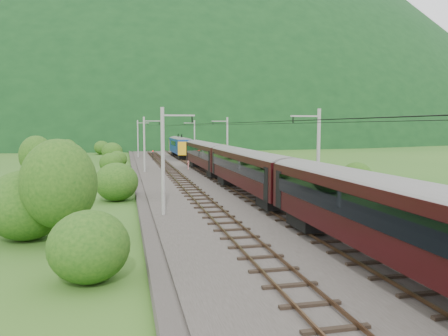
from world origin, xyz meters
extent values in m
plane|color=#29581B|center=(0.00, 0.00, 0.00)|extent=(600.00, 600.00, 0.00)
cube|color=#38332D|center=(0.00, 10.00, 0.15)|extent=(14.00, 220.00, 0.30)
cube|color=#513722|center=(-3.12, 10.00, 0.49)|extent=(0.08, 220.00, 0.15)
cube|color=#513722|center=(-1.68, 10.00, 0.49)|extent=(0.08, 220.00, 0.15)
cube|color=black|center=(-2.40, 10.00, 0.36)|extent=(2.40, 220.00, 0.12)
cube|color=#513722|center=(1.68, 10.00, 0.49)|extent=(0.08, 220.00, 0.15)
cube|color=#513722|center=(3.12, 10.00, 0.49)|extent=(0.08, 220.00, 0.15)
cube|color=black|center=(2.40, 10.00, 0.36)|extent=(2.40, 220.00, 0.12)
cylinder|color=gray|center=(-6.20, 0.00, 4.30)|extent=(0.28, 0.28, 8.00)
cube|color=gray|center=(-5.00, 0.00, 7.70)|extent=(2.40, 0.12, 0.12)
cylinder|color=black|center=(-4.00, 0.00, 7.40)|extent=(0.10, 0.10, 0.50)
cylinder|color=gray|center=(-6.20, 32.00, 4.30)|extent=(0.28, 0.28, 8.00)
cube|color=gray|center=(-5.00, 32.00, 7.70)|extent=(2.40, 0.12, 0.12)
cylinder|color=black|center=(-4.00, 32.00, 7.40)|extent=(0.10, 0.10, 0.50)
cylinder|color=gray|center=(-6.20, 64.00, 4.30)|extent=(0.28, 0.28, 8.00)
cube|color=gray|center=(-5.00, 64.00, 7.70)|extent=(2.40, 0.12, 0.12)
cylinder|color=black|center=(-4.00, 64.00, 7.40)|extent=(0.10, 0.10, 0.50)
cylinder|color=gray|center=(-6.20, 96.00, 4.30)|extent=(0.28, 0.28, 8.00)
cube|color=gray|center=(-5.00, 96.00, 7.70)|extent=(2.40, 0.12, 0.12)
cylinder|color=black|center=(-4.00, 96.00, 7.40)|extent=(0.10, 0.10, 0.50)
cylinder|color=gray|center=(-6.20, 128.00, 4.30)|extent=(0.28, 0.28, 8.00)
cube|color=gray|center=(-5.00, 128.00, 7.70)|extent=(2.40, 0.12, 0.12)
cylinder|color=black|center=(-4.00, 128.00, 7.40)|extent=(0.10, 0.10, 0.50)
cylinder|color=gray|center=(6.20, 0.00, 4.30)|extent=(0.28, 0.28, 8.00)
cube|color=gray|center=(5.00, 0.00, 7.70)|extent=(2.40, 0.12, 0.12)
cylinder|color=black|center=(4.00, 0.00, 7.40)|extent=(0.10, 0.10, 0.50)
cylinder|color=gray|center=(6.20, 32.00, 4.30)|extent=(0.28, 0.28, 8.00)
cube|color=gray|center=(5.00, 32.00, 7.70)|extent=(2.40, 0.12, 0.12)
cylinder|color=black|center=(4.00, 32.00, 7.40)|extent=(0.10, 0.10, 0.50)
cylinder|color=gray|center=(6.20, 64.00, 4.30)|extent=(0.28, 0.28, 8.00)
cube|color=gray|center=(5.00, 64.00, 7.70)|extent=(2.40, 0.12, 0.12)
cylinder|color=black|center=(4.00, 64.00, 7.40)|extent=(0.10, 0.10, 0.50)
cylinder|color=gray|center=(6.20, 96.00, 4.30)|extent=(0.28, 0.28, 8.00)
cube|color=gray|center=(5.00, 96.00, 7.70)|extent=(2.40, 0.12, 0.12)
cylinder|color=black|center=(4.00, 96.00, 7.40)|extent=(0.10, 0.10, 0.50)
cylinder|color=gray|center=(6.20, 128.00, 4.30)|extent=(0.28, 0.28, 8.00)
cube|color=gray|center=(5.00, 128.00, 7.70)|extent=(2.40, 0.12, 0.12)
cylinder|color=black|center=(4.00, 128.00, 7.40)|extent=(0.10, 0.10, 0.50)
cylinder|color=black|center=(-2.40, 10.00, 7.10)|extent=(0.03, 198.00, 0.03)
cylinder|color=black|center=(2.40, 10.00, 7.10)|extent=(0.03, 198.00, 0.03)
ellipsoid|color=black|center=(0.00, 260.00, 0.00)|extent=(504.00, 360.00, 244.00)
cube|color=black|center=(2.40, -14.79, 2.90)|extent=(2.82, 21.37, 2.91)
cylinder|color=slate|center=(2.40, -14.79, 4.21)|extent=(2.82, 21.27, 2.82)
cube|color=black|center=(0.97, -14.79, 3.25)|extent=(0.05, 18.81, 1.12)
cube|color=black|center=(3.83, -14.79, 3.25)|extent=(0.05, 18.81, 1.12)
cube|color=black|center=(2.40, -7.31, 1.01)|extent=(2.14, 3.11, 0.87)
cube|color=black|center=(2.40, 7.15, 2.90)|extent=(2.82, 21.37, 2.91)
cylinder|color=slate|center=(2.40, 7.15, 4.21)|extent=(2.82, 21.27, 2.82)
cube|color=black|center=(0.97, 7.15, 3.25)|extent=(0.05, 18.81, 1.12)
cube|color=black|center=(3.83, 7.15, 3.25)|extent=(0.05, 18.81, 1.12)
cube|color=black|center=(2.40, -0.33, 1.01)|extent=(2.14, 3.11, 0.87)
cube|color=black|center=(2.40, 14.63, 1.01)|extent=(2.14, 3.11, 0.87)
cube|color=black|center=(2.40, 29.09, 2.90)|extent=(2.82, 21.37, 2.91)
cylinder|color=slate|center=(2.40, 29.09, 4.21)|extent=(2.82, 21.27, 2.82)
cube|color=black|center=(0.97, 29.09, 3.25)|extent=(0.05, 18.81, 1.12)
cube|color=black|center=(3.83, 29.09, 3.25)|extent=(0.05, 18.81, 1.12)
cube|color=black|center=(2.40, 21.61, 1.01)|extent=(2.14, 3.11, 0.87)
cube|color=black|center=(2.40, 36.57, 1.01)|extent=(2.14, 3.11, 0.87)
cube|color=navy|center=(2.40, 59.77, 2.90)|extent=(2.82, 17.49, 2.91)
cylinder|color=slate|center=(2.40, 59.77, 4.21)|extent=(2.82, 17.40, 2.82)
cube|color=black|center=(0.97, 59.77, 3.25)|extent=(0.05, 15.39, 1.12)
cube|color=black|center=(3.83, 59.77, 3.25)|extent=(0.05, 15.39, 1.12)
cube|color=black|center=(2.40, 53.65, 1.01)|extent=(2.14, 3.11, 0.87)
cube|color=black|center=(2.40, 65.89, 1.01)|extent=(2.14, 3.11, 0.87)
cube|color=gold|center=(2.40, 68.32, 2.71)|extent=(2.87, 0.50, 2.62)
cube|color=gold|center=(2.40, 51.23, 2.71)|extent=(2.87, 0.50, 2.62)
cube|color=black|center=(2.40, 62.77, 4.89)|extent=(0.08, 1.60, 0.87)
cylinder|color=red|center=(-0.65, 62.36, 1.09)|extent=(0.17, 0.17, 1.58)
cylinder|color=red|center=(0.50, 34.07, 0.97)|extent=(0.14, 0.14, 1.34)
cylinder|color=black|center=(-3.65, 54.13, 1.18)|extent=(0.12, 0.12, 1.76)
sphere|color=red|center=(-3.65, 54.13, 2.11)|extent=(0.21, 0.21, 0.21)
ellipsoid|color=#194412|center=(-10.55, -12.76, 1.61)|extent=(3.58, 3.58, 3.23)
ellipsoid|color=#194412|center=(-14.83, -4.33, 2.14)|extent=(4.76, 4.76, 4.28)
ellipsoid|color=#194412|center=(-9.75, 8.80, 1.79)|extent=(3.97, 3.97, 3.58)
ellipsoid|color=#194412|center=(-9.60, 21.92, 1.17)|extent=(2.60, 2.60, 2.34)
ellipsoid|color=#194412|center=(-11.04, 34.14, 1.52)|extent=(3.37, 3.37, 3.03)
ellipsoid|color=#194412|center=(-10.18, 43.17, 1.42)|extent=(3.14, 3.14, 2.83)
ellipsoid|color=#194412|center=(-11.50, 57.42, 1.87)|extent=(4.16, 4.16, 3.74)
ellipsoid|color=#194412|center=(-12.55, 66.77, 1.30)|extent=(2.88, 2.88, 2.59)
ellipsoid|color=#194412|center=(-14.61, 80.00, 1.71)|extent=(3.79, 3.79, 3.41)
ellipsoid|color=#194412|center=(-13.26, 93.60, 1.92)|extent=(4.26, 4.26, 3.84)
cylinder|color=black|center=(-12.67, -5.95, 1.68)|extent=(0.24, 0.24, 3.36)
ellipsoid|color=#194412|center=(-12.67, -5.95, 3.60)|extent=(4.32, 4.32, 5.18)
cylinder|color=black|center=(-19.45, 24.24, 1.58)|extent=(0.24, 0.24, 3.15)
ellipsoid|color=#194412|center=(-19.45, 24.24, 3.38)|extent=(4.05, 4.05, 4.86)
cylinder|color=black|center=(-18.76, 48.64, 1.27)|extent=(0.24, 0.24, 2.53)
ellipsoid|color=#194412|center=(-18.76, 48.64, 2.72)|extent=(3.26, 3.26, 3.91)
ellipsoid|color=#194412|center=(14.10, 7.79, 1.48)|extent=(3.29, 3.29, 2.96)
ellipsoid|color=#194412|center=(13.06, 32.46, 1.29)|extent=(2.88, 2.88, 2.59)
ellipsoid|color=#194412|center=(10.86, 55.63, 1.49)|extent=(3.31, 3.31, 2.98)
camera|label=1|loc=(-8.90, -32.36, 6.86)|focal=35.00mm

